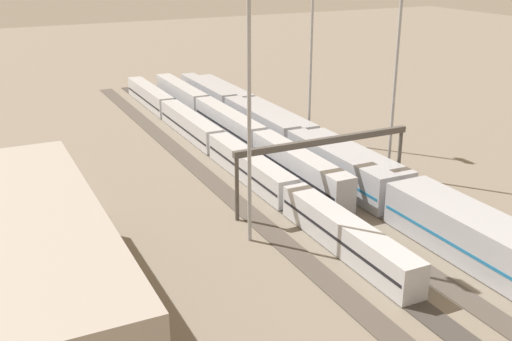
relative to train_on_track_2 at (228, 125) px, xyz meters
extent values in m
plane|color=#756B5B|center=(-21.67, 0.00, -2.61)|extent=(400.00, 400.00, 0.00)
cube|color=#4C443D|center=(-21.67, -10.00, -2.55)|extent=(140.00, 2.80, 0.12)
cube|color=#4C443D|center=(-21.67, -5.00, -2.55)|extent=(140.00, 2.80, 0.12)
cube|color=#4C443D|center=(-21.67, 0.00, -2.55)|extent=(140.00, 2.80, 0.12)
cube|color=#3D3833|center=(-21.67, 5.00, -2.55)|extent=(140.00, 2.80, 0.12)
cube|color=#4C443D|center=(-21.67, 10.00, -2.55)|extent=(140.00, 2.80, 0.12)
cube|color=#B7BABF|center=(-24.20, 0.00, 0.01)|extent=(23.00, 3.00, 5.00)
cube|color=black|center=(-24.20, 0.00, 0.00)|extent=(22.40, 3.06, 0.36)
cube|color=#B7BABF|center=(0.00, 0.00, 0.01)|extent=(23.00, 3.00, 5.00)
cube|color=black|center=(0.00, 0.00, 0.18)|extent=(22.40, 3.06, 0.36)
cube|color=#B7BABF|center=(24.20, 0.00, 0.01)|extent=(23.00, 3.00, 5.00)
cube|color=black|center=(24.20, 0.00, -0.40)|extent=(22.40, 3.06, 0.36)
cube|color=#B7BABF|center=(-43.12, 5.00, -0.59)|extent=(23.00, 3.00, 3.80)
cube|color=black|center=(-43.12, 5.00, -0.50)|extent=(22.40, 3.06, 0.36)
cube|color=#B7BABF|center=(-18.92, 5.00, -0.59)|extent=(23.00, 3.00, 3.80)
cube|color=black|center=(-18.92, 5.00, -0.64)|extent=(22.40, 3.06, 0.36)
cube|color=#B7BABF|center=(5.28, 5.00, -0.59)|extent=(23.00, 3.00, 3.80)
cube|color=black|center=(5.28, 5.00, -1.00)|extent=(22.40, 3.06, 0.36)
cube|color=#B7BABF|center=(29.48, 5.00, -0.59)|extent=(23.00, 3.00, 3.80)
cube|color=black|center=(29.48, 5.00, -1.03)|extent=(22.40, 3.06, 0.36)
cube|color=#A8AAB2|center=(-50.17, -5.00, 0.01)|extent=(23.00, 3.00, 5.00)
cube|color=#1E6B9E|center=(-50.17, -5.00, -0.37)|extent=(22.40, 3.06, 0.36)
cube|color=#A8AAB2|center=(-25.97, -5.00, 0.01)|extent=(23.00, 3.00, 5.00)
cube|color=#1E6B9E|center=(-25.97, -5.00, -0.34)|extent=(22.40, 3.06, 0.36)
cube|color=#A8AAB2|center=(-1.77, -5.00, 0.01)|extent=(23.00, 3.00, 5.00)
cube|color=#1E6B9E|center=(-1.77, -5.00, 0.21)|extent=(22.40, 3.06, 0.36)
cube|color=#A8AAB2|center=(22.43, -5.00, 0.01)|extent=(23.00, 3.00, 5.00)
cube|color=#1E6B9E|center=(22.43, -5.00, 0.02)|extent=(22.40, 3.06, 0.36)
cube|color=#A8AAB2|center=(-47.71, -10.00, -0.59)|extent=(23.00, 3.00, 3.80)
cube|color=#A8AAB2|center=(-23.51, -10.00, -0.59)|extent=(23.00, 3.00, 3.80)
cube|color=#A8AAB2|center=(0.69, -10.00, -0.59)|extent=(23.00, 3.00, 3.80)
cube|color=#A8AAB2|center=(24.89, -10.00, -0.59)|extent=(23.00, 3.00, 3.80)
cylinder|color=#9EA0A5|center=(-25.88, -13.92, 9.97)|extent=(0.44, 0.44, 25.18)
cylinder|color=#9EA0A5|center=(-35.85, 13.08, 11.13)|extent=(0.44, 0.44, 27.48)
cylinder|color=#9EA0A5|center=(-5.89, -12.39, 12.57)|extent=(0.44, 0.44, 30.38)
cylinder|color=#4C4742|center=(-30.28, -12.10, 1.39)|extent=(0.50, 0.50, 8.00)
cylinder|color=#4C4742|center=(-30.28, 12.10, 1.39)|extent=(0.50, 0.50, 8.00)
cube|color=#4C4742|center=(-30.28, 0.00, 5.79)|extent=(0.70, 25.00, 0.80)
cube|color=#9E9389|center=(-41.99, 38.02, 2.64)|extent=(38.76, 14.84, 10.51)
camera|label=1|loc=(-92.06, 39.72, 28.79)|focal=42.82mm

